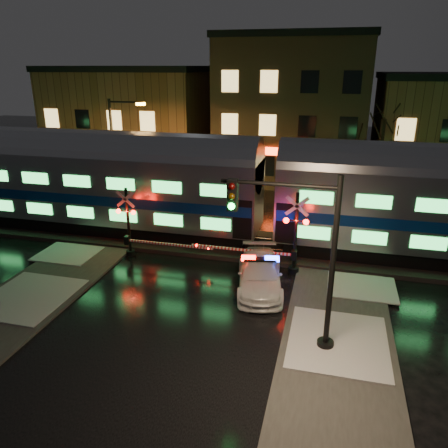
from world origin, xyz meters
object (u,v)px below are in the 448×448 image
Objects in this scene: police_car at (260,274)px; traffic_light at (302,260)px; crossing_signal_right at (287,241)px; crossing_signal_left at (134,230)px; streetlight at (117,149)px.

traffic_light is at bearing -73.11° from police_car.
crossing_signal_right is at bearing 93.71° from traffic_light.
crossing_signal_left is at bearing 154.64° from police_car.
crossing_signal_left is at bearing 140.57° from traffic_light.
streetlight is (-13.18, 12.43, 0.97)m from traffic_light.
crossing_signal_right is 1.10× the size of crossing_signal_left.
police_car is at bearing -14.56° from crossing_signal_left.
crossing_signal_right is at bearing 50.56° from police_car.
police_car is at bearing -118.65° from crossing_signal_right.
streetlight is at bearing 122.11° from crossing_signal_left.
streetlight reaches higher than traffic_light.
crossing_signal_right is 6.07m from traffic_light.
crossing_signal_right reaches higher than crossing_signal_left.
crossing_signal_left is (-7.90, -0.01, -0.16)m from crossing_signal_right.
streetlight is at bearing 131.82° from police_car.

